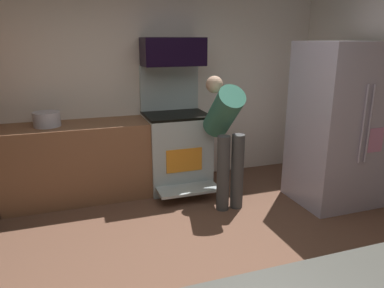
# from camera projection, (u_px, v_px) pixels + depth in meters

# --- Properties ---
(ground_plane) EXTENTS (5.20, 4.80, 0.02)m
(ground_plane) POSITION_uv_depth(u_px,v_px,m) (197.00, 286.00, 2.81)
(ground_plane) COLOR brown
(wall_back) EXTENTS (5.20, 0.12, 2.60)m
(wall_back) POSITION_uv_depth(u_px,v_px,m) (135.00, 83.00, 4.57)
(wall_back) COLOR silver
(wall_back) RESTS_ON ground
(lower_cabinet_run) EXTENTS (2.40, 0.60, 0.90)m
(lower_cabinet_run) POSITION_uv_depth(u_px,v_px,m) (66.00, 163.00, 4.20)
(lower_cabinet_run) COLOR brown
(lower_cabinet_run) RESTS_ON ground
(oven_range) EXTENTS (0.76, 0.95, 1.52)m
(oven_range) POSITION_uv_depth(u_px,v_px,m) (176.00, 148.00, 4.58)
(oven_range) COLOR #AFBBBC
(oven_range) RESTS_ON ground
(microwave) EXTENTS (0.74, 0.38, 0.33)m
(microwave) POSITION_uv_depth(u_px,v_px,m) (173.00, 52.00, 4.34)
(microwave) COLOR black
(microwave) RESTS_ON oven_range
(refrigerator) EXTENTS (0.87, 0.79, 1.81)m
(refrigerator) POSITION_uv_depth(u_px,v_px,m) (339.00, 125.00, 4.07)
(refrigerator) COLOR #BAB0C4
(refrigerator) RESTS_ON ground
(person_cook) EXTENTS (0.31, 0.70, 1.43)m
(person_cook) POSITION_uv_depth(u_px,v_px,m) (225.00, 130.00, 4.01)
(person_cook) COLOR #444444
(person_cook) RESTS_ON ground
(stock_pot) EXTENTS (0.29, 0.29, 0.16)m
(stock_pot) POSITION_uv_depth(u_px,v_px,m) (47.00, 119.00, 4.00)
(stock_pot) COLOR #BBB6C2
(stock_pot) RESTS_ON lower_cabinet_run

